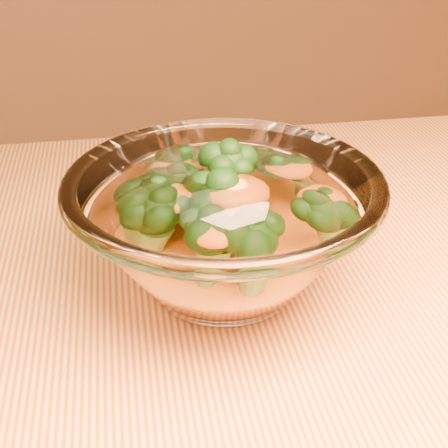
% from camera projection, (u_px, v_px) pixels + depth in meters
% --- Properties ---
extents(glass_bowl, '(0.22, 0.22, 0.10)m').
position_uv_depth(glass_bowl, '(224.00, 230.00, 0.45)').
color(glass_bowl, white).
rests_on(glass_bowl, table).
extents(cheese_sauce, '(0.11, 0.11, 0.03)m').
position_uv_depth(cheese_sauce, '(224.00, 254.00, 0.46)').
color(cheese_sauce, orange).
rests_on(cheese_sauce, glass_bowl).
extents(broccoli_heap, '(0.15, 0.16, 0.07)m').
position_uv_depth(broccoli_heap, '(220.00, 206.00, 0.45)').
color(broccoli_heap, black).
rests_on(broccoli_heap, cheese_sauce).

